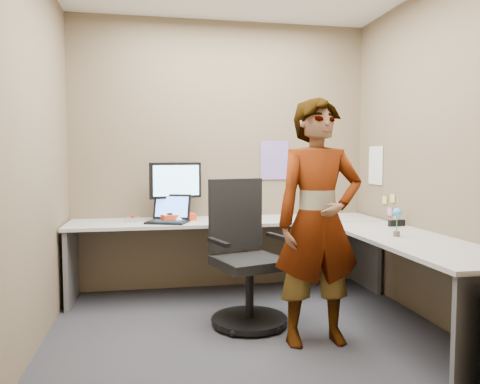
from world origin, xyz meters
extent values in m
plane|color=#26262B|center=(0.00, 0.00, 0.00)|extent=(3.00, 3.00, 0.00)
plane|color=brown|center=(0.00, 1.30, 1.35)|extent=(3.00, 0.00, 3.00)
plane|color=brown|center=(1.50, 0.00, 1.35)|extent=(0.00, 2.70, 2.70)
plane|color=brown|center=(-1.50, 0.00, 1.35)|extent=(0.00, 2.70, 2.70)
cube|color=#BBBBBB|center=(0.00, 0.98, 0.71)|extent=(2.96, 0.65, 0.03)
cube|color=#BBBBBB|center=(1.18, -0.32, 0.71)|extent=(0.65, 1.91, 0.03)
cube|color=#59595B|center=(-1.44, 0.98, 0.35)|extent=(0.04, 0.60, 0.70)
cube|color=#59595B|center=(1.44, 0.98, 0.35)|extent=(0.04, 0.60, 0.70)
cube|color=red|center=(-0.48, 1.03, 0.76)|extent=(0.38, 0.33, 0.06)
cube|color=black|center=(-0.48, 1.03, 0.80)|extent=(0.25, 0.21, 0.02)
cube|color=black|center=(-0.48, 1.06, 0.87)|extent=(0.06, 0.06, 0.13)
cube|color=black|center=(-0.48, 1.06, 1.11)|extent=(0.50, 0.20, 0.34)
cube|color=#90D0F8|center=(-0.48, 1.04, 1.11)|extent=(0.44, 0.15, 0.29)
cube|color=black|center=(-0.57, 0.85, 0.74)|extent=(0.43, 0.37, 0.02)
cube|color=black|center=(-0.52, 0.97, 0.87)|extent=(0.36, 0.20, 0.23)
cube|color=#487DE6|center=(-0.52, 0.97, 0.87)|extent=(0.31, 0.16, 0.19)
cube|color=#B7B7BC|center=(-0.88, 0.96, 0.75)|extent=(0.12, 0.08, 0.04)
sphere|color=#AC0F0B|center=(-0.88, 0.95, 0.78)|extent=(0.04, 0.04, 0.04)
cone|color=white|center=(-0.47, 0.88, 0.76)|extent=(0.10, 0.10, 0.06)
cube|color=black|center=(1.39, 0.28, 0.76)|extent=(0.15, 0.06, 0.05)
cylinder|color=brown|center=(1.11, -0.21, 0.75)|extent=(0.05, 0.05, 0.04)
cylinder|color=#338C3F|center=(1.11, -0.21, 0.84)|extent=(0.01, 0.01, 0.14)
sphere|color=#41B0E7|center=(1.11, -0.21, 0.91)|extent=(0.07, 0.07, 0.07)
cube|color=#846BB7|center=(0.55, 1.29, 1.30)|extent=(0.30, 0.01, 0.40)
cube|color=white|center=(1.49, 0.90, 1.25)|extent=(0.01, 0.28, 0.38)
cube|color=#F2E059|center=(1.49, 0.55, 0.95)|extent=(0.01, 0.07, 0.07)
cube|color=pink|center=(1.49, 0.60, 0.82)|extent=(0.01, 0.07, 0.07)
cube|color=pink|center=(1.49, 0.48, 0.80)|extent=(0.01, 0.07, 0.07)
cube|color=#F2E059|center=(1.49, 0.70, 0.92)|extent=(0.01, 0.07, 0.07)
cylinder|color=black|center=(0.04, 0.11, 0.04)|extent=(0.60, 0.60, 0.04)
cylinder|color=black|center=(0.04, 0.11, 0.28)|extent=(0.06, 0.06, 0.43)
cube|color=black|center=(0.04, 0.11, 0.50)|extent=(0.62, 0.62, 0.08)
cube|color=black|center=(-0.03, 0.33, 0.86)|extent=(0.47, 0.19, 0.59)
cube|color=black|center=(-0.22, 0.03, 0.69)|extent=(0.14, 0.32, 0.03)
cube|color=black|center=(0.29, 0.19, 0.69)|extent=(0.14, 0.32, 0.03)
imported|color=#999399|center=(0.45, -0.32, 0.87)|extent=(0.65, 0.43, 1.74)
camera|label=1|loc=(-0.70, -3.43, 1.32)|focal=35.00mm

